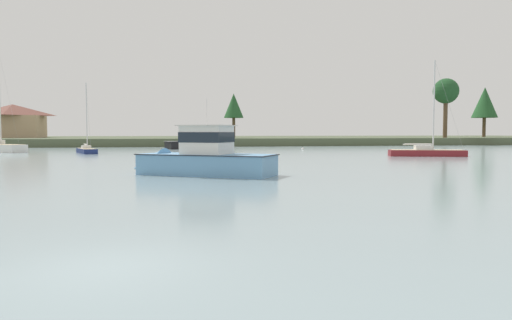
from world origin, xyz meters
The scene contains 11 objects.
ground_plane centered at (0.00, 0.00, 0.00)m, with size 502.98×502.98×0.00m, color gray.
far_shore_bank centered at (0.00, 109.66, 0.76)m, with size 226.34×59.77×1.52m, color #4C563D.
sailboat_maroon centered at (30.47, 40.31, 0.24)m, with size 8.70×4.52×11.43m.
cruiser_black centered at (6.28, 70.08, 0.68)m, with size 10.90×6.52×5.85m.
cruiser_skyblue centered at (2.92, 21.23, 0.70)m, with size 10.18×7.72×6.03m.
sailboat_navy centered at (-9.37, 55.20, 0.20)m, with size 3.58×6.31×9.54m.
mooring_buoy_white centered at (22.03, 62.53, 0.08)m, with size 0.47×0.47×0.52m.
shore_tree_left centered at (60.57, 85.03, 11.43)m, with size 5.46×5.46×12.87m.
shore_tree_far_right centered at (78.53, 96.79, 10.02)m, with size 6.17×6.17×12.34m.
shore_tree_inland_a centered at (14.90, 91.29, 8.28)m, with size 4.22×4.22×9.43m.
cottage_near_water centered at (-32.15, 101.65, 5.27)m, with size 12.84×9.39×7.25m.
Camera 1 is at (1.30, -10.15, 2.81)m, focal length 33.49 mm.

